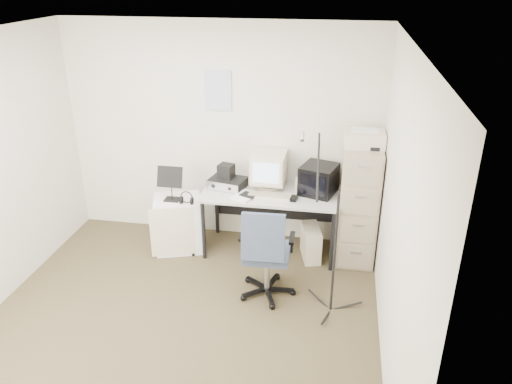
% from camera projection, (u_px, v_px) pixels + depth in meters
% --- Properties ---
extents(floor, '(3.60, 3.60, 0.01)m').
position_uv_depth(floor, '(179.00, 325.00, 4.56)').
color(floor, '#413824').
rests_on(floor, ground).
extents(ceiling, '(3.60, 3.60, 0.01)m').
position_uv_depth(ceiling, '(156.00, 42.00, 3.53)').
color(ceiling, white).
rests_on(ceiling, ground).
extents(wall_back, '(3.60, 0.02, 2.50)m').
position_uv_depth(wall_back, '(221.00, 134.00, 5.66)').
color(wall_back, silver).
rests_on(wall_back, ground).
extents(wall_front, '(3.60, 0.02, 2.50)m').
position_uv_depth(wall_front, '(48.00, 357.00, 2.43)').
color(wall_front, silver).
rests_on(wall_front, ground).
extents(wall_right, '(0.02, 3.60, 2.50)m').
position_uv_depth(wall_right, '(397.00, 219.00, 3.76)').
color(wall_right, silver).
rests_on(wall_right, ground).
extents(wall_calendar, '(0.30, 0.02, 0.44)m').
position_uv_depth(wall_calendar, '(218.00, 90.00, 5.44)').
color(wall_calendar, white).
rests_on(wall_calendar, wall_back).
extents(filing_cabinet, '(0.40, 0.60, 1.30)m').
position_uv_depth(filing_cabinet, '(359.00, 204.00, 5.37)').
color(filing_cabinet, tan).
rests_on(filing_cabinet, floor).
extents(printer, '(0.42, 0.30, 0.16)m').
position_uv_depth(printer, '(365.00, 139.00, 5.09)').
color(printer, beige).
rests_on(printer, filing_cabinet).
extents(desk, '(1.50, 0.70, 0.73)m').
position_uv_depth(desk, '(271.00, 222.00, 5.61)').
color(desk, '#A5A694').
rests_on(desk, floor).
extents(crt_monitor, '(0.37, 0.39, 0.40)m').
position_uv_depth(crt_monitor, '(269.00, 170.00, 5.51)').
color(crt_monitor, beige).
rests_on(crt_monitor, desk).
extents(crt_tv, '(0.44, 0.46, 0.32)m').
position_uv_depth(crt_tv, '(319.00, 179.00, 5.38)').
color(crt_tv, black).
rests_on(crt_tv, desk).
extents(desk_speaker, '(0.09, 0.09, 0.16)m').
position_uv_depth(desk_speaker, '(299.00, 185.00, 5.44)').
color(desk_speaker, beige).
rests_on(desk_speaker, desk).
extents(keyboard, '(0.48, 0.19, 0.03)m').
position_uv_depth(keyboard, '(269.00, 196.00, 5.34)').
color(keyboard, beige).
rests_on(keyboard, desk).
extents(mouse, '(0.09, 0.13, 0.04)m').
position_uv_depth(mouse, '(294.00, 198.00, 5.27)').
color(mouse, black).
rests_on(mouse, desk).
extents(radio_receiver, '(0.43, 0.35, 0.11)m').
position_uv_depth(radio_receiver, '(228.00, 183.00, 5.56)').
color(radio_receiver, black).
rests_on(radio_receiver, desk).
extents(radio_speaker, '(0.19, 0.18, 0.16)m').
position_uv_depth(radio_speaker, '(226.00, 171.00, 5.52)').
color(radio_speaker, black).
rests_on(radio_speaker, radio_receiver).
extents(papers, '(0.30, 0.34, 0.02)m').
position_uv_depth(papers, '(245.00, 196.00, 5.35)').
color(papers, white).
rests_on(papers, desk).
extents(pc_tower, '(0.26, 0.43, 0.37)m').
position_uv_depth(pc_tower, '(311.00, 243.00, 5.54)').
color(pc_tower, beige).
rests_on(pc_tower, floor).
extents(office_chair, '(0.59, 0.59, 0.98)m').
position_uv_depth(office_chair, '(267.00, 251.00, 4.80)').
color(office_chair, '#3F4B67').
rests_on(office_chair, floor).
extents(side_cart, '(0.61, 0.54, 0.63)m').
position_uv_depth(side_cart, '(178.00, 223.00, 5.67)').
color(side_cart, white).
rests_on(side_cart, floor).
extents(music_stand, '(0.31, 0.23, 0.41)m').
position_uv_depth(music_stand, '(171.00, 183.00, 5.42)').
color(music_stand, black).
rests_on(music_stand, side_cart).
extents(headphones, '(0.20, 0.20, 0.03)m').
position_uv_depth(headphones, '(187.00, 200.00, 5.40)').
color(headphones, black).
rests_on(headphones, side_cart).
extents(mic_stand, '(0.03, 0.03, 1.61)m').
position_uv_depth(mic_stand, '(336.00, 236.00, 4.43)').
color(mic_stand, black).
rests_on(mic_stand, floor).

